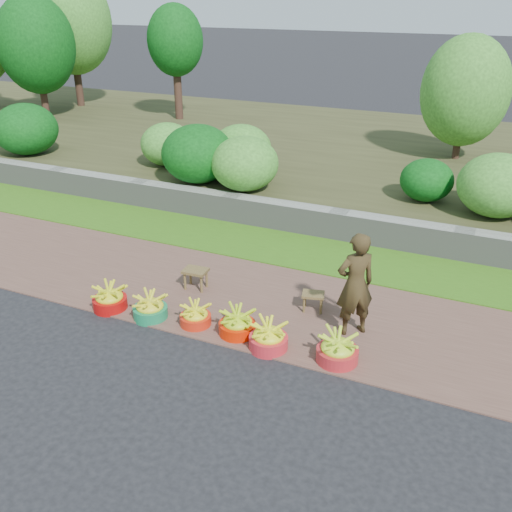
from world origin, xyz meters
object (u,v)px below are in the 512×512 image
at_px(basin_d, 237,324).
at_px(stool_right, 313,297).
at_px(basin_b, 150,308).
at_px(basin_a, 110,299).
at_px(basin_f, 338,350).
at_px(basin_e, 268,337).
at_px(stool_left, 196,273).
at_px(basin_c, 195,316).
at_px(vendor_woman, 355,284).

relative_size(basin_d, stool_right, 1.38).
height_order(basin_b, basin_d, basin_d).
xyz_separation_m(basin_a, basin_d, (2.01, 0.14, 0.00)).
height_order(basin_f, stool_right, basin_f).
height_order(basin_a, basin_e, basin_e).
bearing_deg(basin_f, stool_right, 123.14).
distance_m(basin_a, stool_left, 1.36).
distance_m(basin_b, basin_f, 2.75).
xyz_separation_m(basin_c, basin_e, (1.16, -0.11, 0.02)).
bearing_deg(basin_e, vendor_woman, 42.43).
distance_m(basin_d, stool_left, 1.47).
height_order(basin_f, vendor_woman, vendor_woman).
height_order(basin_b, basin_c, basin_b).
bearing_deg(basin_c, basin_e, -5.49).
relative_size(basin_b, basin_e, 0.96).
relative_size(basin_a, basin_f, 0.94).
height_order(basin_f, stool_left, basin_f).
bearing_deg(stool_left, basin_c, -60.74).
distance_m(basin_b, stool_right, 2.35).
bearing_deg(basin_c, stool_left, 119.26).
bearing_deg(stool_right, basin_f, -56.86).
bearing_deg(basin_a, vendor_woman, 13.54).
bearing_deg(stool_left, basin_d, -37.87).
height_order(basin_b, stool_right, basin_b).
xyz_separation_m(basin_b, basin_f, (2.75, 0.07, 0.01)).
bearing_deg(stool_left, basin_b, -99.34).
height_order(stool_left, stool_right, stool_left).
bearing_deg(vendor_woman, basin_c, -21.53).
distance_m(basin_f, vendor_woman, 0.93).
bearing_deg(basin_d, vendor_woman, 25.74).
relative_size(basin_a, stool_right, 1.37).
bearing_deg(basin_c, basin_a, -175.00).
height_order(basin_c, basin_e, basin_e).
xyz_separation_m(basin_c, basin_d, (0.64, 0.02, 0.02)).
bearing_deg(basin_b, basin_a, -177.99).
height_order(stool_left, vendor_woman, vendor_woman).
xyz_separation_m(stool_left, vendor_woman, (2.57, -0.22, 0.47)).
bearing_deg(stool_right, basin_b, -151.32).
xyz_separation_m(basin_d, vendor_woman, (1.41, 0.68, 0.58)).
distance_m(basin_a, basin_d, 2.02).
distance_m(basin_a, basin_b, 0.69).
relative_size(basin_f, stool_right, 1.46).
bearing_deg(stool_left, basin_a, -129.32).
relative_size(basin_b, stool_right, 1.35).
bearing_deg(basin_e, stool_left, 148.28).
height_order(basin_a, stool_left, basin_a).
relative_size(basin_a, stool_left, 1.30).
relative_size(basin_b, basin_c, 1.12).
xyz_separation_m(basin_a, stool_left, (0.86, 1.04, 0.11)).
bearing_deg(basin_d, basin_a, -175.89).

